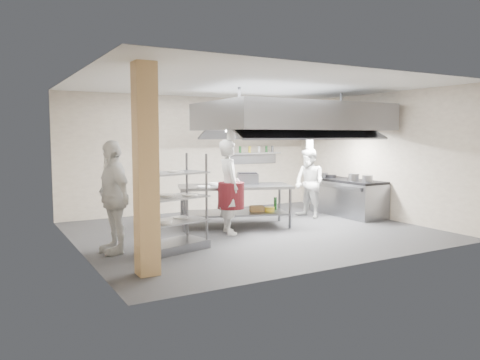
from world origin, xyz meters
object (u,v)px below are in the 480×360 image
island (235,206)px  cooking_range (348,198)px  chef_line (309,183)px  chef_plating (113,197)px  stockpot (354,177)px  griddle (247,179)px  pass_rack (174,202)px  chef_head (229,187)px

island → cooking_range: bearing=16.4°
chef_line → chef_plating: 5.14m
stockpot → island: bearing=170.5°
chef_line → griddle: size_ratio=3.57×
island → chef_line: size_ratio=1.44×
cooking_range → stockpot: (-0.18, -0.38, 0.57)m
chef_line → chef_plating: (-5.02, -1.11, 0.11)m
island → chef_line: bearing=21.0°
cooking_range → pass_rack: bearing=-166.3°
chef_line → chef_plating: bearing=-86.1°
pass_rack → chef_head: 1.69m
stockpot → cooking_range: bearing=64.5°
stockpot → griddle: bearing=166.5°
island → griddle: (0.39, 0.12, 0.57)m
chef_plating → griddle: size_ratio=4.06×
cooking_range → griddle: size_ratio=4.25×
chef_plating → griddle: 3.48m
chef_head → griddle: 1.11m
island → chef_plating: chef_plating is taller
island → cooking_range: island is taller
pass_rack → island: bearing=19.5°
pass_rack → griddle: size_ratio=3.55×
chef_plating → stockpot: 5.91m
cooking_range → stockpot: 0.71m
island → chef_head: 0.89m
stockpot → chef_plating: bearing=-175.0°
chef_head → island: bearing=-25.9°
chef_head → chef_line: size_ratio=1.13×
pass_rack → cooking_range: 5.29m
island → chef_plating: size_ratio=1.27×
cooking_range → chef_line: (-1.05, 0.21, 0.42)m
island → stockpot: stockpot is taller
chef_line → chef_head: bearing=-83.7°
chef_head → chef_line: bearing=-63.2°
pass_rack → chef_head: bearing=12.0°
island → griddle: griddle is taller
pass_rack → chef_line: chef_line is taller
griddle → chef_plating: bearing=-136.7°
cooking_range → chef_line: 1.15m
chef_plating → griddle: chef_plating is taller
stockpot → chef_head: bearing=-178.5°
cooking_range → chef_head: chef_head is taller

